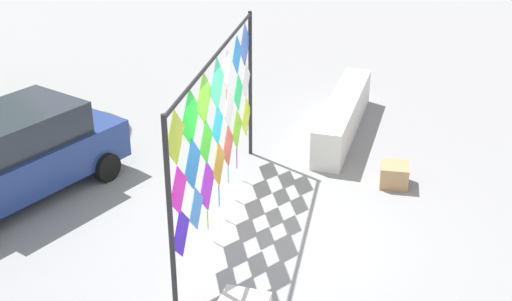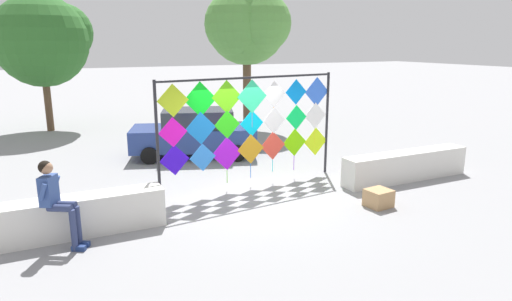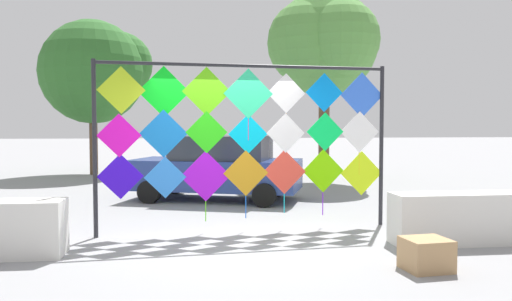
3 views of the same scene
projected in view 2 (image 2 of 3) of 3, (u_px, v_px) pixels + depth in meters
name	position (u px, v px, depth m)	size (l,w,h in m)	color
ground	(254.00, 197.00, 10.58)	(120.00, 120.00, 0.00)	gray
plaza_ledge_left	(61.00, 219.00, 8.27)	(3.78, 0.56, 0.76)	silver
plaza_ledge_right	(406.00, 166.00, 11.82)	(3.78, 0.56, 0.76)	silver
kite_display_rack	(251.00, 119.00, 10.99)	(4.87, 0.52, 2.79)	#232328
seated_vendor	(56.00, 197.00, 7.71)	(0.77, 0.67, 1.60)	navy
parked_car	(195.00, 133.00, 14.21)	(4.22, 2.84, 1.51)	navy
cardboard_box_large	(378.00, 198.00, 9.91)	(0.52, 0.48, 0.39)	tan
tree_palm_like	(45.00, 38.00, 17.81)	(3.88, 3.65, 5.45)	brown
tree_far_right	(248.00, 24.00, 17.93)	(3.49, 3.62, 5.94)	brown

